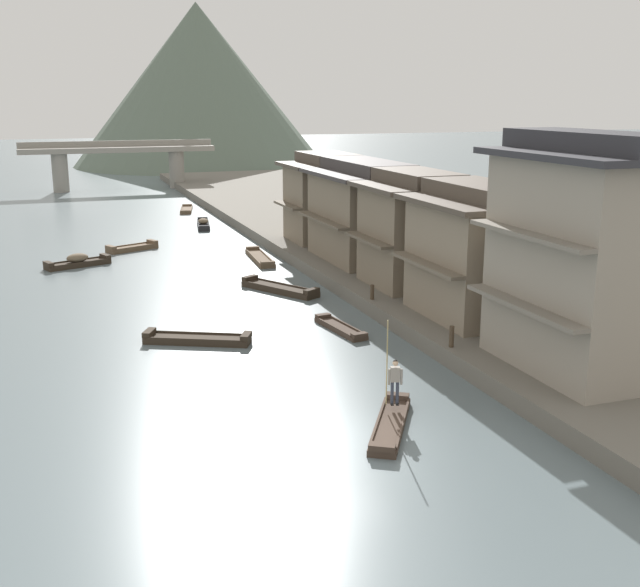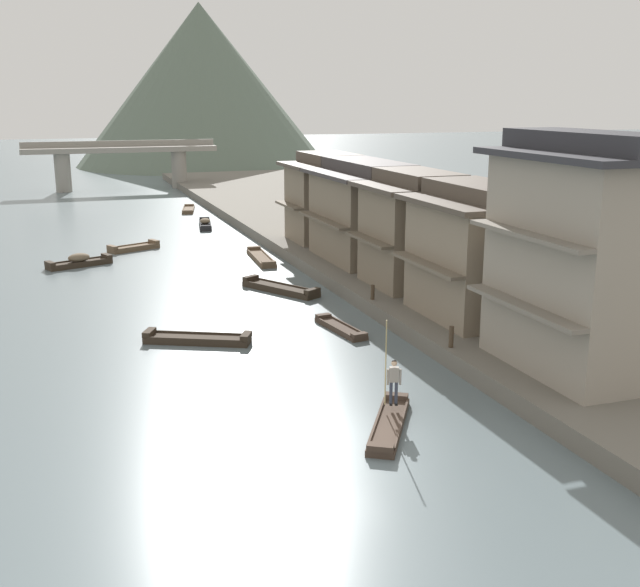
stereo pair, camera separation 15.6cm
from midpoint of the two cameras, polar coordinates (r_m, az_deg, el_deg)
The scene contains 21 objects.
ground_plane at distance 25.40m, azimuth 2.04°, elevation -10.61°, with size 400.00×400.00×0.00m, color slate.
riverbank_right at distance 57.57m, azimuth 5.21°, elevation 3.82°, with size 18.00×110.00×0.75m, color #6B665B.
boat_foreground_poled at distance 26.19m, azimuth 4.99°, elevation -9.54°, with size 3.14×4.36×0.41m.
boatman_person at distance 26.74m, azimuth 5.30°, elevation -6.08°, with size 0.56×0.33×3.04m.
boat_moored_nearest at distance 43.92m, azimuth -3.06°, elevation 0.36°, with size 3.49×4.99×0.55m.
boat_moored_second at distance 66.89m, azimuth -8.59°, elevation 5.05°, with size 1.77×5.11×0.72m.
boat_moored_third at distance 35.22m, azimuth -9.07°, elevation -3.32°, with size 4.73×3.05×0.51m.
boat_moored_far at distance 52.61m, azimuth -4.50°, elevation 2.60°, with size 1.40×5.69×0.45m.
boat_midriver_drifting at distance 36.60m, azimuth 1.38°, elevation -2.54°, with size 1.32×3.96×0.36m.
boat_midriver_upstream at distance 57.46m, azimuth -13.65°, elevation 3.27°, with size 3.82×2.55×0.54m.
boat_upstream_distant at distance 52.85m, azimuth -17.38°, elevation 2.23°, with size 4.29×2.55×0.85m.
boat_crossing_west at distance 76.53m, azimuth -9.80°, elevation 6.05°, with size 2.00×4.78×0.39m.
house_waterfront_nearest at distance 29.90m, azimuth 18.48°, elevation 2.65°, with size 5.28×7.57×8.74m.
house_waterfront_second at distance 36.53m, azimuth 11.62°, elevation 3.00°, with size 6.15×6.82×6.14m.
house_waterfront_tall at distance 42.22m, azimuth 6.94°, elevation 4.68°, with size 6.03×5.78×6.14m.
house_waterfront_narrow at distance 48.82m, azimuth 3.25°, elevation 6.01°, with size 6.24×8.39×6.14m.
house_waterfront_far at distance 55.38m, azimuth 0.47°, elevation 7.02°, with size 6.36×5.46×6.14m.
mooring_post_dock_near at distance 32.17m, azimuth 9.46°, elevation -3.12°, with size 0.20×0.20×0.88m, color #473828.
mooring_post_dock_mid at distance 39.27m, azimuth 3.73°, elevation 0.10°, with size 0.20×0.20×0.75m, color #473828.
stone_bridge at distance 95.89m, azimuth -14.53°, elevation 9.53°, with size 22.31×2.40×5.69m.
hill_far_west at distance 130.45m, azimuth -8.92°, elevation 14.84°, with size 40.36×40.36×25.15m, color #5B6B5B.
Camera 1 is at (-8.60, -21.41, 10.63)m, focal length 43.76 mm.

